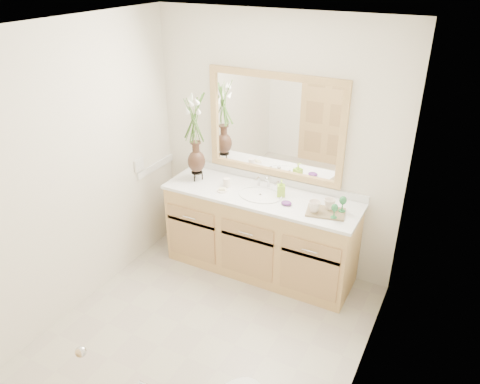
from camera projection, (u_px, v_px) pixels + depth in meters
The scene contains 22 objects.
floor at pixel (206, 334), 3.85m from camera, with size 2.60×2.60×0.00m, color #BCB0A0.
ceiling at pixel (193, 28), 2.76m from camera, with size 2.40×2.60×0.02m, color white.
wall_back at pixel (275, 146), 4.33m from camera, with size 2.40×0.02×2.40m, color silver.
wall_front at pixel (60, 320), 2.28m from camera, with size 2.40×0.02×2.40m, color silver.
wall_left at pixel (75, 173), 3.80m from camera, with size 0.02×2.60×2.40m, color silver.
wall_right at pixel (370, 251), 2.81m from camera, with size 0.02×2.60×2.40m, color silver.
vanity at pixel (260, 234), 4.47m from camera, with size 1.80×0.55×0.80m.
counter at pixel (261, 196), 4.28m from camera, with size 1.84×0.57×0.03m, color white.
sink at pixel (260, 200), 4.29m from camera, with size 0.38×0.34×0.23m.
mirror at pixel (275, 126), 4.22m from camera, with size 1.32×0.04×0.97m.
switch_plate at pixel (139, 165), 4.50m from camera, with size 0.02×0.12×0.12m, color white.
door at pixel (28, 328), 2.51m from camera, with size 0.80×0.03×2.00m, color tan.
flower_vase at pixel (195, 126), 4.31m from camera, with size 0.20×0.20×0.81m.
tumbler at pixel (227, 182), 4.40m from camera, with size 0.07×0.07×0.08m, color white.
soap_dish at pixel (222, 190), 4.33m from camera, with size 0.10×0.10×0.03m.
soap_bottle at pixel (281, 189), 4.22m from camera, with size 0.06×0.07×0.14m, color #9AD331.
purple_dish at pixel (286, 203), 4.09m from camera, with size 0.10×0.08×0.03m, color #5A256F.
tray at pixel (326, 212), 3.96m from camera, with size 0.32×0.22×0.02m, color brown.
mug_left at pixel (314, 206), 3.94m from camera, with size 0.10×0.10×0.10m, color white.
mug_right at pixel (330, 204), 3.98m from camera, with size 0.10×0.09×0.10m, color white.
goblet_front at pixel (335, 209), 3.83m from camera, with size 0.06×0.06×0.13m.
goblet_back at pixel (343, 201), 3.92m from camera, with size 0.06×0.06×0.14m.
Camera 1 is at (1.59, -2.44, 2.80)m, focal length 35.00 mm.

